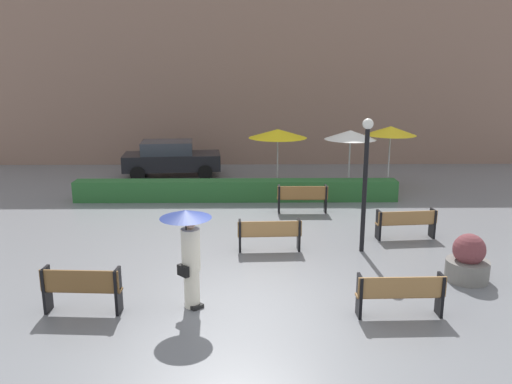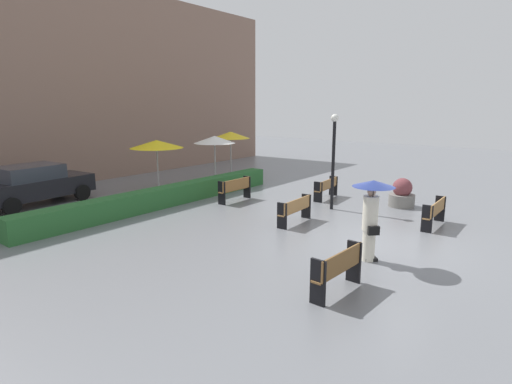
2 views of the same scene
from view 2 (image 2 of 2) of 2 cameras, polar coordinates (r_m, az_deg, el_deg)
ground_plane at (r=12.35m, az=16.89°, el=-6.92°), size 60.00×60.00×0.00m
bench_near_right at (r=14.56m, az=23.31°, el=-2.42°), size 1.73×0.36×0.87m
bench_back_row at (r=16.89m, az=-2.83°, el=0.56°), size 1.69×0.36×0.93m
bench_mid_center at (r=13.80m, az=5.44°, el=-2.29°), size 1.70×0.40×0.85m
bench_near_left at (r=8.93m, az=11.25°, el=-10.16°), size 1.58×0.42×0.94m
bench_far_right at (r=17.59m, az=9.67°, el=0.68°), size 1.73×0.50×0.84m
pedestrian_with_umbrella at (r=10.63m, az=15.52°, el=-2.14°), size 1.03×1.03×2.08m
planter_pot at (r=16.97m, az=19.33°, el=-0.32°), size 0.98×0.98×1.11m
lamp_post at (r=15.59m, az=10.57°, el=5.53°), size 0.28×0.28×3.53m
patio_umbrella_yellow at (r=19.12m, az=-13.44°, el=6.39°), size 2.36×2.36×2.32m
patio_umbrella_white at (r=20.29m, az=-5.69°, el=7.14°), size 2.00×2.00×2.38m
patio_umbrella_yellow_far at (r=21.80m, az=-3.49°, el=7.78°), size 2.00×2.00×2.49m
hedge_strip at (r=16.52m, az=-12.27°, el=-0.59°), size 11.71×0.70×0.75m
building_facade at (r=22.87m, az=-24.12°, el=13.45°), size 28.00×1.20×9.77m
parked_car at (r=18.47m, az=-28.10°, el=0.97°), size 4.35×2.29×1.57m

